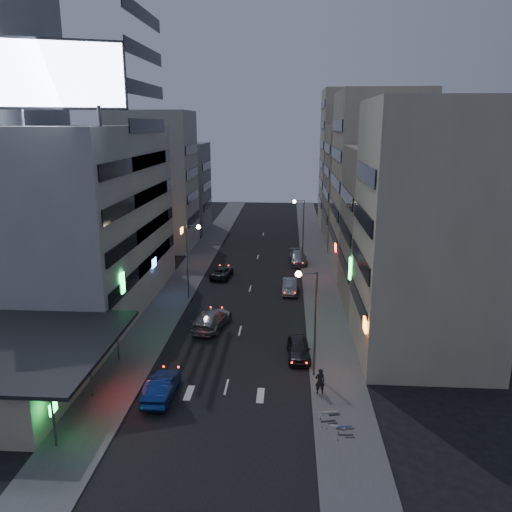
# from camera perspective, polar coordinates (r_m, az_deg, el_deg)

# --- Properties ---
(ground) EXTENTS (180.00, 180.00, 0.00)m
(ground) POSITION_cam_1_polar(r_m,az_deg,el_deg) (33.49, -4.29, -18.07)
(ground) COLOR black
(ground) RESTS_ON ground
(sidewalk_left) EXTENTS (4.00, 120.00, 0.12)m
(sidewalk_left) POSITION_cam_1_polar(r_m,az_deg,el_deg) (61.79, -7.81, -2.31)
(sidewalk_left) COLOR #4C4C4F
(sidewalk_left) RESTS_ON ground
(sidewalk_right) EXTENTS (4.00, 120.00, 0.12)m
(sidewalk_right) POSITION_cam_1_polar(r_m,az_deg,el_deg) (60.69, 7.18, -2.61)
(sidewalk_right) COLOR #4C4C4F
(sidewalk_right) RESTS_ON ground
(food_court) EXTENTS (11.00, 13.00, 3.88)m
(food_court) POSITION_cam_1_polar(r_m,az_deg,el_deg) (38.46, -25.33, -11.58)
(food_court) COLOR #BFB895
(food_court) RESTS_ON ground
(white_building) EXTENTS (14.00, 24.00, 18.00)m
(white_building) POSITION_cam_1_polar(r_m,az_deg,el_deg) (53.09, -19.90, 4.03)
(white_building) COLOR #AFAFAB
(white_building) RESTS_ON ground
(shophouse_near) EXTENTS (10.00, 11.00, 20.00)m
(shophouse_near) POSITION_cam_1_polar(r_m,az_deg,el_deg) (40.61, 19.10, 2.42)
(shophouse_near) COLOR #BFB895
(shophouse_near) RESTS_ON ground
(shophouse_mid) EXTENTS (11.00, 12.00, 16.00)m
(shophouse_mid) POSITION_cam_1_polar(r_m,az_deg,el_deg) (52.06, 16.23, 3.00)
(shophouse_mid) COLOR tan
(shophouse_mid) RESTS_ON ground
(shophouse_far) EXTENTS (10.00, 14.00, 22.00)m
(shophouse_far) POSITION_cam_1_polar(r_m,az_deg,el_deg) (64.11, 13.57, 8.04)
(shophouse_far) COLOR #BFB895
(shophouse_far) RESTS_ON ground
(far_left_a) EXTENTS (11.00, 10.00, 20.00)m
(far_left_a) POSITION_cam_1_polar(r_m,az_deg,el_deg) (75.86, -11.44, 8.41)
(far_left_a) COLOR #AFAFAB
(far_left_a) RESTS_ON ground
(far_left_b) EXTENTS (12.00, 10.00, 15.00)m
(far_left_b) POSITION_cam_1_polar(r_m,az_deg,el_deg) (88.79, -9.50, 7.78)
(far_left_b) COLOR gray
(far_left_b) RESTS_ON ground
(far_right_a) EXTENTS (11.00, 12.00, 18.00)m
(far_right_a) POSITION_cam_1_polar(r_m,az_deg,el_deg) (79.14, 12.06, 7.90)
(far_right_a) COLOR tan
(far_right_a) RESTS_ON ground
(far_right_b) EXTENTS (12.00, 12.00, 24.00)m
(far_right_b) POSITION_cam_1_polar(r_m,az_deg,el_deg) (92.75, 11.27, 10.79)
(far_right_b) COLOR #BFB895
(far_right_b) RESTS_ON ground
(billboard) EXTENTS (9.52, 3.75, 6.20)m
(billboard) POSITION_cam_1_polar(r_m,az_deg,el_deg) (41.64, -21.85, 18.66)
(billboard) COLOR #595B60
(billboard) RESTS_ON white_building
(street_lamp_right_near) EXTENTS (1.60, 0.44, 8.02)m
(street_lamp_right_near) POSITION_cam_1_polar(r_m,az_deg,el_deg) (36.18, 6.23, -5.97)
(street_lamp_right_near) COLOR #595B60
(street_lamp_right_near) RESTS_ON sidewalk_right
(street_lamp_left) EXTENTS (1.60, 0.44, 8.02)m
(street_lamp_left) POSITION_cam_1_polar(r_m,az_deg,el_deg) (52.41, -7.48, 0.59)
(street_lamp_left) COLOR #595B60
(street_lamp_left) RESTS_ON sidewalk_left
(street_lamp_right_far) EXTENTS (1.60, 0.44, 8.02)m
(street_lamp_right_far) POSITION_cam_1_polar(r_m,az_deg,el_deg) (69.01, 5.12, 4.12)
(street_lamp_right_far) COLOR #595B60
(street_lamp_right_far) RESTS_ON sidewalk_right
(parked_car_right_near) EXTENTS (2.01, 4.52, 1.51)m
(parked_car_right_near) POSITION_cam_1_polar(r_m,az_deg,el_deg) (40.77, 4.89, -10.50)
(parked_car_right_near) COLOR #27282C
(parked_car_right_near) RESTS_ON ground
(parked_car_right_mid) EXTENTS (1.57, 4.46, 1.47)m
(parked_car_right_mid) POSITION_cam_1_polar(r_m,az_deg,el_deg) (55.55, 3.87, -3.46)
(parked_car_right_mid) COLOR #95989C
(parked_car_right_mid) RESTS_ON ground
(parked_car_left) EXTENTS (2.63, 4.93, 1.32)m
(parked_car_left) POSITION_cam_1_polar(r_m,az_deg,el_deg) (61.05, -3.93, -1.83)
(parked_car_left) COLOR #2A2B2F
(parked_car_left) RESTS_ON ground
(parked_car_right_far) EXTENTS (2.63, 5.57, 1.57)m
(parked_car_right_far) POSITION_cam_1_polar(r_m,az_deg,el_deg) (67.10, 4.83, -0.19)
(parked_car_right_far) COLOR gray
(parked_car_right_far) RESTS_ON ground
(road_car_blue) EXTENTS (1.72, 4.84, 1.59)m
(road_car_blue) POSITION_cam_1_polar(r_m,az_deg,el_deg) (35.81, -10.74, -14.47)
(road_car_blue) COLOR navy
(road_car_blue) RESTS_ON ground
(road_car_silver) EXTENTS (3.52, 6.22, 1.70)m
(road_car_silver) POSITION_cam_1_polar(r_m,az_deg,el_deg) (46.30, -5.09, -7.17)
(road_car_silver) COLOR #9B9DA3
(road_car_silver) RESTS_ON ground
(person) EXTENTS (0.74, 0.55, 1.87)m
(person) POSITION_cam_1_polar(r_m,az_deg,el_deg) (35.62, 7.32, -14.00)
(person) COLOR black
(person) RESTS_ON sidewalk_right
(scooter_black_a) EXTENTS (0.65, 1.63, 0.97)m
(scooter_black_a) POSITION_cam_1_polar(r_m,az_deg,el_deg) (32.14, 11.11, -18.61)
(scooter_black_a) COLOR black
(scooter_black_a) RESTS_ON sidewalk_right
(scooter_silver_a) EXTENTS (0.96, 1.68, 0.98)m
(scooter_silver_a) POSITION_cam_1_polar(r_m,az_deg,el_deg) (32.65, 10.27, -17.98)
(scooter_silver_a) COLOR silver
(scooter_silver_a) RESTS_ON sidewalk_right
(scooter_blue) EXTENTS (0.87, 1.71, 1.00)m
(scooter_blue) POSITION_cam_1_polar(r_m,az_deg,el_deg) (32.89, 10.97, -17.72)
(scooter_blue) COLOR navy
(scooter_blue) RESTS_ON sidewalk_right
(scooter_black_b) EXTENTS (0.92, 1.73, 1.01)m
(scooter_black_b) POSITION_cam_1_polar(r_m,az_deg,el_deg) (33.23, 9.10, -17.25)
(scooter_black_b) COLOR black
(scooter_black_b) RESTS_ON sidewalk_right
(scooter_silver_b) EXTENTS (1.02, 2.09, 1.22)m
(scooter_silver_b) POSITION_cam_1_polar(r_m,az_deg,el_deg) (34.06, 9.34, -16.18)
(scooter_silver_b) COLOR #ADB1B5
(scooter_silver_b) RESTS_ON sidewalk_right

